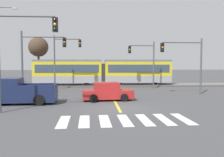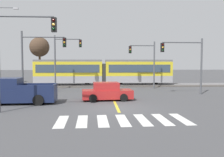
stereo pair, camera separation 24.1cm
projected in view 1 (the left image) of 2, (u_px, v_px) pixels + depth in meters
ground_plane at (118, 108)px, 16.41m from camera, size 200.00×200.00×0.00m
track_bed at (107, 85)px, 32.66m from camera, size 120.00×4.00×0.18m
rail_near at (107, 85)px, 31.94m from camera, size 120.00×0.08×0.10m
rail_far at (106, 84)px, 33.37m from camera, size 120.00×0.08×0.10m
light_rail_tram at (103, 71)px, 32.50m from camera, size 18.50×2.64×3.43m
crosswalk_stripe_0 at (64, 122)px, 12.60m from camera, size 0.64×2.81×0.01m
crosswalk_stripe_1 at (84, 121)px, 12.71m from camera, size 0.64×2.81×0.01m
crosswalk_stripe_2 at (105, 121)px, 12.81m from camera, size 0.64×2.81×0.01m
crosswalk_stripe_3 at (125, 120)px, 12.92m from camera, size 0.64×2.81×0.01m
crosswalk_stripe_4 at (145, 120)px, 13.03m from camera, size 0.64×2.81×0.01m
crosswalk_stripe_5 at (164, 119)px, 13.14m from camera, size 0.64×2.81×0.01m
crosswalk_stripe_6 at (183, 119)px, 13.25m from camera, size 0.64×2.81×0.01m
lane_centre_line at (112, 96)px, 22.80m from camera, size 0.20×15.83×0.01m
sedan_crossing at (107, 92)px, 19.94m from camera, size 4.32×2.15×1.52m
pickup_truck at (19, 93)px, 18.15m from camera, size 5.46×2.36×1.98m
traffic_light_far_right at (145, 58)px, 29.16m from camera, size 3.25×0.38×5.79m
traffic_light_mid_left at (37, 53)px, 22.49m from camera, size 4.25×0.38×6.16m
traffic_light_mid_right at (187, 57)px, 23.64m from camera, size 4.25×0.38×5.59m
traffic_light_near_left at (18, 45)px, 14.70m from camera, size 3.75×0.38×6.40m
traffic_light_far_left at (63, 54)px, 27.94m from camera, size 3.25×0.38×6.40m
street_lamp_west at (0, 42)px, 27.98m from camera, size 2.49×0.28×9.89m
bare_tree_west at (38, 47)px, 36.10m from camera, size 2.99×2.99×7.13m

